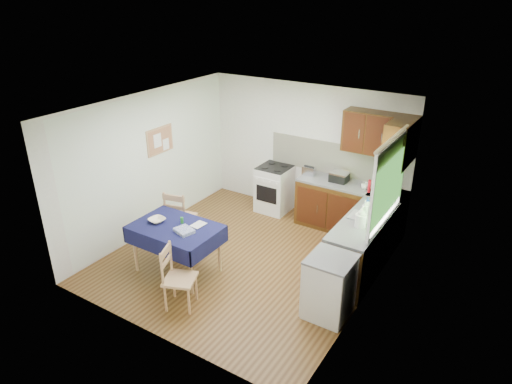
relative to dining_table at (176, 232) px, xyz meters
The scene contains 33 objects.
floor 1.29m from the dining_table, 50.54° to the left, with size 4.20×4.20×0.00m, color #4C2F14.
ceiling 2.12m from the dining_table, 50.54° to the left, with size 4.00×4.20×0.02m, color white.
wall_back 3.07m from the dining_table, 76.75° to the left, with size 4.00×0.02×2.50m, color silver.
wall_front 1.54m from the dining_table, 61.17° to the right, with size 4.00×0.02×2.50m, color silver.
wall_left 1.65m from the dining_table, 147.23° to the left, with size 0.02×4.20×2.50m, color white.
wall_right 2.88m from the dining_table, 17.36° to the left, with size 0.02×4.20×2.50m, color silver.
base_cabinets 2.94m from the dining_table, 45.67° to the left, with size 1.90×2.30×0.86m.
worktop_back 3.17m from the dining_table, 56.59° to the left, with size 1.90×0.60×0.04m, color slate.
worktop_right 2.83m from the dining_table, 31.94° to the left, with size 0.60×1.70×0.04m, color slate.
worktop_corner 3.57m from the dining_table, 47.83° to the left, with size 0.60×0.60×0.04m, color slate.
splashback 3.26m from the dining_table, 65.35° to the left, with size 2.70×0.02×0.60m, color white.
upper_cabinets 3.64m from the dining_table, 49.98° to the left, with size 1.20×0.85×0.70m.
stove 2.66m from the dining_table, 85.82° to the left, with size 0.60×0.61×0.92m.
window 3.23m from the dining_table, 30.05° to the left, with size 0.04×1.48×1.26m.
fridge 2.42m from the dining_table, ahead, with size 0.58×0.60×0.89m.
corkboard 1.94m from the dining_table, 138.22° to the left, with size 0.04×0.62×0.47m.
dining_table is the anchor object (origin of this frame).
chair_far 0.88m from the dining_table, 128.26° to the left, with size 0.52×0.52×0.99m.
chair_near 0.87m from the dining_table, 49.00° to the right, with size 0.53×0.53×0.92m.
toaster 2.82m from the dining_table, 70.97° to the left, with size 0.23×0.14×0.18m.
sandwich_press 3.07m from the dining_table, 60.69° to the left, with size 0.30×0.26×0.18m.
sauce_bottle 3.28m from the dining_table, 49.89° to the left, with size 0.05×0.05×0.22m, color red.
yellow_packet 3.23m from the dining_table, 61.15° to the left, with size 0.12×0.08×0.15m, color yellow.
dish_rack 2.84m from the dining_table, 33.36° to the left, with size 0.44×0.33×0.21m.
kettle 2.74m from the dining_table, 27.57° to the left, with size 0.16×0.16×0.27m.
cup 3.28m from the dining_table, 52.19° to the left, with size 0.14×0.14×0.11m, color white.
soap_bottle_a 2.85m from the dining_table, 33.81° to the left, with size 0.11×0.11×0.27m, color white.
soap_bottle_b 2.98m from the dining_table, 39.59° to the left, with size 0.08×0.09×0.19m, color #1E4FB3.
soap_bottle_c 2.76m from the dining_table, 28.88° to the left, with size 0.13×0.13×0.17m, color #227E3C.
plate_bowl 0.36m from the dining_table, behind, with size 0.24×0.24×0.06m, color beige.
book 0.31m from the dining_table, 47.17° to the left, with size 0.17×0.23×0.02m, color white.
spice_jar 0.20m from the dining_table, 82.02° to the left, with size 0.05×0.05×0.09m, color #238228.
tea_towel 0.27m from the dining_table, 15.76° to the right, with size 0.28×0.22×0.05m, color navy.
Camera 1 is at (3.52, -5.27, 4.07)m, focal length 32.00 mm.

